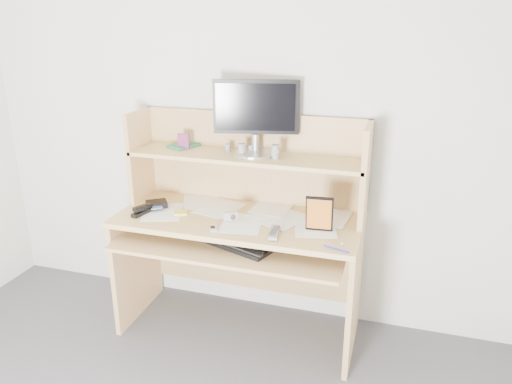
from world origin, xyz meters
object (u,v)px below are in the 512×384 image
(desk, at_px, (243,221))
(monitor, at_px, (256,115))
(tv_remote, at_px, (274,232))
(keyboard, at_px, (232,241))
(game_case, at_px, (319,214))

(desk, distance_m, monitor, 0.63)
(desk, xyz_separation_m, tv_remote, (0.26, -0.25, 0.07))
(keyboard, xyz_separation_m, monitor, (0.03, 0.34, 0.64))
(keyboard, distance_m, tv_remote, 0.27)
(desk, xyz_separation_m, keyboard, (0.01, -0.22, -0.03))
(desk, relative_size, keyboard, 2.69)
(keyboard, relative_size, game_case, 2.56)
(monitor, bearing_deg, keyboard, -108.79)
(desk, bearing_deg, tv_remote, -44.07)
(tv_remote, xyz_separation_m, game_case, (0.22, 0.10, 0.09))
(keyboard, bearing_deg, game_case, 28.95)
(tv_remote, distance_m, monitor, 0.69)
(desk, height_order, keyboard, desk)
(keyboard, bearing_deg, tv_remote, 13.51)
(tv_remote, height_order, game_case, game_case)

